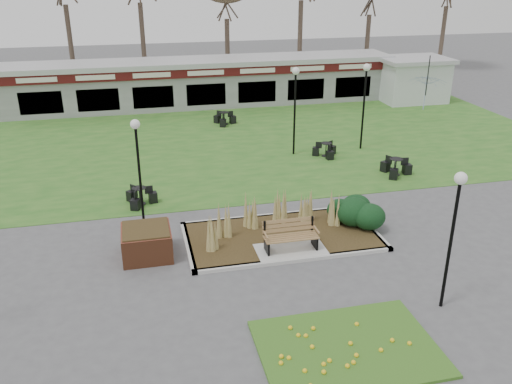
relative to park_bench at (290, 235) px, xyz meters
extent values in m
plane|color=#515154|center=(0.00, -0.25, -0.59)|extent=(100.00, 100.00, 0.00)
cube|color=#28641F|center=(0.00, 11.75, -0.58)|extent=(34.00, 16.00, 0.02)
cube|color=#3A651D|center=(0.00, -4.85, -0.55)|extent=(4.20, 3.00, 0.08)
cube|color=#2E2312|center=(0.00, 0.95, -0.53)|extent=(6.22, 3.22, 0.12)
cube|color=#B7B7B2|center=(0.00, -0.66, -0.53)|extent=(6.40, 0.18, 0.12)
cube|color=#B7B7B2|center=(0.00, 2.56, -0.53)|extent=(6.40, 0.18, 0.12)
cube|color=#B7B7B2|center=(-3.11, 0.95, -0.53)|extent=(0.18, 3.40, 0.12)
cube|color=#B7B7B2|center=(3.11, 0.95, -0.53)|extent=(0.18, 3.40, 0.12)
cube|color=#B7B7B2|center=(0.00, -0.10, -0.52)|extent=(2.20, 1.20, 0.13)
cone|color=#A49352|center=(-1.90, 1.35, 0.11)|extent=(0.36, 0.36, 1.15)
cone|color=#A49352|center=(-0.90, 1.75, 0.11)|extent=(0.36, 0.36, 1.15)
cone|color=#A49352|center=(0.20, 1.95, 0.11)|extent=(0.36, 0.36, 1.15)
cone|color=#A49352|center=(1.10, 1.75, 0.11)|extent=(0.36, 0.36, 1.15)
cone|color=#A49352|center=(1.90, 1.35, 0.11)|extent=(0.36, 0.36, 1.15)
cone|color=#A49352|center=(-2.40, 0.55, 0.11)|extent=(0.36, 0.36, 1.15)
ellipsoid|color=black|center=(2.60, 1.15, 0.00)|extent=(1.21, 1.10, 0.99)
ellipsoid|color=black|center=(3.00, 0.75, -0.04)|extent=(1.10, 1.00, 0.90)
ellipsoid|color=black|center=(2.90, 1.65, -0.06)|extent=(1.06, 0.96, 0.86)
ellipsoid|color=black|center=(2.30, 1.65, -0.11)|extent=(0.92, 0.84, 0.76)
cube|color=#8E5F40|center=(0.00, -0.10, -0.03)|extent=(1.70, 0.57, 0.04)
cube|color=#8E5F40|center=(0.00, 0.21, 0.25)|extent=(1.70, 0.13, 0.44)
cube|color=black|center=(-0.78, -0.10, -0.25)|extent=(0.06, 0.55, 0.42)
cube|color=black|center=(0.78, -0.10, -0.25)|extent=(0.06, 0.55, 0.42)
cube|color=black|center=(-0.78, 0.20, 0.22)|extent=(0.06, 0.06, 0.50)
cube|color=black|center=(0.78, 0.20, 0.22)|extent=(0.06, 0.06, 0.50)
cube|color=#8E5F40|center=(-0.82, -0.12, 0.15)|extent=(0.05, 0.50, 0.04)
cube|color=#8E5F40|center=(0.82, -0.12, 0.15)|extent=(0.05, 0.50, 0.04)
cube|color=brown|center=(-4.40, 0.75, -0.14)|extent=(1.50, 1.50, 0.90)
cube|color=#2E2312|center=(-4.40, 0.75, 0.33)|extent=(1.40, 1.40, 0.06)
cube|color=gray|center=(0.00, 19.75, 0.71)|extent=(24.00, 3.00, 2.60)
cube|color=#4B1010|center=(0.00, 18.20, 1.76)|extent=(24.00, 0.18, 0.55)
cube|color=silver|center=(0.00, 19.75, 2.16)|extent=(24.60, 3.40, 0.30)
cube|color=silver|center=(0.00, 18.09, 1.76)|extent=(22.00, 0.02, 0.28)
cube|color=black|center=(0.00, 18.30, 0.41)|extent=(22.00, 0.10, 1.30)
cube|color=silver|center=(13.50, 17.75, 0.71)|extent=(4.00, 3.00, 2.60)
cube|color=silver|center=(13.50, 17.75, 2.11)|extent=(4.40, 3.40, 0.25)
cylinder|color=#47382B|center=(-9.00, 27.75, 2.00)|extent=(0.36, 0.36, 5.17)
cylinder|color=#47382B|center=(-3.00, 27.75, 2.00)|extent=(0.36, 0.36, 5.17)
cylinder|color=#47382B|center=(3.00, 27.75, 2.00)|extent=(0.36, 0.36, 5.17)
cylinder|color=#47382B|center=(9.00, 27.75, 2.00)|extent=(0.36, 0.36, 5.17)
cylinder|color=#47382B|center=(15.00, 27.75, 2.00)|extent=(0.36, 0.36, 5.17)
cylinder|color=#47382B|center=(21.00, 27.75, 2.00)|extent=(0.36, 0.36, 5.17)
cylinder|color=black|center=(3.09, -3.75, 1.17)|extent=(0.09, 0.09, 3.52)
sphere|color=white|center=(3.09, -3.75, 3.07)|extent=(0.32, 0.32, 0.32)
cylinder|color=black|center=(-4.43, 2.86, 1.17)|extent=(0.09, 0.09, 3.52)
sphere|color=white|center=(-4.43, 2.86, 3.07)|extent=(0.32, 0.32, 0.32)
cylinder|color=black|center=(2.84, 9.06, 1.31)|extent=(0.09, 0.09, 3.80)
sphere|color=white|center=(2.84, 9.06, 3.36)|extent=(0.34, 0.34, 0.34)
cylinder|color=black|center=(6.29, 9.11, 1.32)|extent=(0.10, 0.10, 3.82)
sphere|color=white|center=(6.29, 9.11, 3.38)|extent=(0.34, 0.34, 0.34)
cylinder|color=black|center=(-4.49, 4.75, -0.56)|extent=(0.39, 0.39, 0.03)
cylinder|color=black|center=(-4.49, 4.75, -0.24)|extent=(0.04, 0.04, 0.64)
cylinder|color=black|center=(-4.49, 4.75, 0.09)|extent=(0.54, 0.54, 0.02)
cube|color=black|center=(-4.01, 4.82, -0.36)|extent=(0.34, 0.34, 0.41)
cube|color=black|center=(-4.79, 5.14, -0.36)|extent=(0.43, 0.43, 0.41)
cube|color=black|center=(-4.68, 4.30, -0.36)|extent=(0.40, 0.40, 0.41)
cylinder|color=black|center=(0.52, 14.89, -0.55)|extent=(0.41, 0.41, 0.03)
cylinder|color=black|center=(0.52, 14.89, -0.22)|extent=(0.05, 0.05, 0.67)
cylinder|color=black|center=(0.52, 14.89, 0.12)|extent=(0.56, 0.56, 0.02)
cube|color=black|center=(1.02, 14.99, -0.35)|extent=(0.37, 0.37, 0.43)
cube|color=black|center=(0.18, 15.27, -0.35)|extent=(0.45, 0.45, 0.43)
cube|color=black|center=(0.35, 14.41, -0.35)|extent=(0.40, 0.40, 0.43)
cylinder|color=black|center=(6.30, 5.42, -0.55)|extent=(0.43, 0.43, 0.03)
cylinder|color=black|center=(6.30, 5.42, -0.21)|extent=(0.05, 0.05, 0.70)
cylinder|color=black|center=(6.30, 5.42, 0.15)|extent=(0.58, 0.58, 0.02)
cube|color=black|center=(6.84, 5.39, -0.34)|extent=(0.35, 0.35, 0.45)
cube|color=black|center=(6.07, 5.90, -0.34)|extent=(0.44, 0.44, 0.45)
cube|color=black|center=(6.01, 4.97, -0.34)|extent=(0.46, 0.46, 0.45)
cylinder|color=black|center=(4.23, 8.40, -0.56)|extent=(0.38, 0.38, 0.03)
cylinder|color=black|center=(4.23, 8.40, -0.25)|extent=(0.04, 0.04, 0.62)
cylinder|color=black|center=(4.23, 8.40, 0.07)|extent=(0.52, 0.52, 0.02)
cube|color=black|center=(4.62, 8.66, -0.37)|extent=(0.41, 0.41, 0.40)
cube|color=black|center=(3.80, 8.61, -0.37)|extent=(0.40, 0.40, 0.40)
cube|color=black|center=(4.25, 7.93, -0.37)|extent=(0.31, 0.31, 0.40)
cylinder|color=black|center=(11.64, 12.75, 0.51)|extent=(0.06, 0.06, 2.20)
imported|color=#335BB4|center=(11.64, 12.75, 1.10)|extent=(2.26, 2.29, 1.95)
imported|color=black|center=(-8.00, 20.75, 0.22)|extent=(5.21, 2.95, 1.63)
camera|label=1|loc=(-4.45, -14.43, 7.85)|focal=38.00mm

